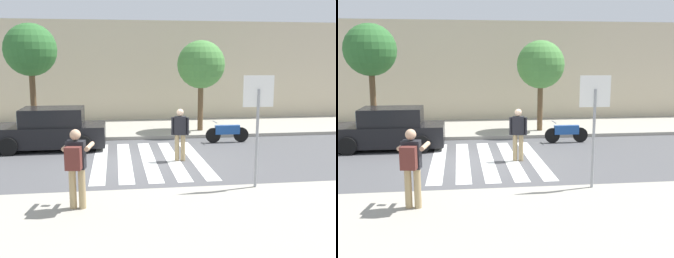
{
  "view_description": "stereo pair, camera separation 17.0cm",
  "coord_description": "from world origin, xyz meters",
  "views": [
    {
      "loc": [
        -1.06,
        -12.52,
        3.28
      ],
      "look_at": [
        0.6,
        -0.2,
        1.1
      ],
      "focal_mm": 42.0,
      "sensor_mm": 36.0,
      "label": 1
    },
    {
      "loc": [
        -0.89,
        -12.54,
        3.28
      ],
      "look_at": [
        0.6,
        -0.2,
        1.1
      ],
      "focal_mm": 42.0,
      "sensor_mm": 36.0,
      "label": 2
    }
  ],
  "objects": [
    {
      "name": "sidewalk_near",
      "position": [
        0.0,
        -6.2,
        0.07
      ],
      "size": [
        60.0,
        6.0,
        0.14
      ],
      "primitive_type": "cube",
      "color": "#9E998C",
      "rests_on": "ground"
    },
    {
      "name": "parked_car_black",
      "position": [
        -3.47,
        2.3,
        0.73
      ],
      "size": [
        4.1,
        1.92,
        1.55
      ],
      "color": "black",
      "rests_on": "ground"
    },
    {
      "name": "street_tree_west",
      "position": [
        -4.41,
        4.21,
        3.66
      ],
      "size": [
        2.12,
        2.12,
        4.62
      ],
      "color": "brown",
      "rests_on": "sidewalk_far"
    },
    {
      "name": "crosswalk_stripe_0",
      "position": [
        -1.6,
        0.2,
        0.0
      ],
      "size": [
        0.44,
        5.2,
        0.01
      ],
      "primitive_type": "cube",
      "color": "silver",
      "rests_on": "ground"
    },
    {
      "name": "crosswalk_stripe_2",
      "position": [
        0.0,
        0.2,
        0.0
      ],
      "size": [
        0.44,
        5.2,
        0.01
      ],
      "primitive_type": "cube",
      "color": "silver",
      "rests_on": "ground"
    },
    {
      "name": "crosswalk_stripe_3",
      "position": [
        0.8,
        0.2,
        0.0
      ],
      "size": [
        0.44,
        5.2,
        0.01
      ],
      "primitive_type": "cube",
      "color": "silver",
      "rests_on": "ground"
    },
    {
      "name": "crosswalk_stripe_1",
      "position": [
        -0.8,
        0.2,
        0.0
      ],
      "size": [
        0.44,
        5.2,
        0.01
      ],
      "primitive_type": "cube",
      "color": "silver",
      "rests_on": "ground"
    },
    {
      "name": "pedestrian_crossing",
      "position": [
        1.02,
        -0.05,
        0.97
      ],
      "size": [
        0.57,
        0.31,
        1.72
      ],
      "color": "tan",
      "rests_on": "ground"
    },
    {
      "name": "street_tree_center",
      "position": [
        2.74,
        4.73,
        3.07
      ],
      "size": [
        2.12,
        2.12,
        4.02
      ],
      "color": "brown",
      "rests_on": "sidewalk_far"
    },
    {
      "name": "motorcycle",
      "position": [
        3.39,
        2.6,
        0.41
      ],
      "size": [
        1.76,
        0.6,
        0.87
      ],
      "color": "black",
      "rests_on": "ground"
    },
    {
      "name": "ground_plane",
      "position": [
        0.0,
        0.0,
        0.0
      ],
      "size": [
        120.0,
        120.0,
        0.0
      ],
      "primitive_type": "plane",
      "color": "#4C4C4F"
    },
    {
      "name": "stop_sign",
      "position": [
        2.38,
        -3.4,
        2.17
      ],
      "size": [
        0.76,
        0.08,
        2.78
      ],
      "color": "gray",
      "rests_on": "sidewalk_near"
    },
    {
      "name": "sidewalk_far",
      "position": [
        0.0,
        6.0,
        0.07
      ],
      "size": [
        60.0,
        4.8,
        0.14
      ],
      "primitive_type": "cube",
      "color": "#9E998C",
      "rests_on": "ground"
    },
    {
      "name": "building_facade_far",
      "position": [
        0.0,
        10.4,
        2.66
      ],
      "size": [
        56.0,
        4.0,
        5.33
      ],
      "primitive_type": "cube",
      "color": "beige",
      "rests_on": "ground"
    },
    {
      "name": "photographer_with_backpack",
      "position": [
        -1.91,
        -4.32,
        1.17
      ],
      "size": [
        0.66,
        0.9,
        1.72
      ],
      "color": "tan",
      "rests_on": "sidewalk_near"
    },
    {
      "name": "crosswalk_stripe_4",
      "position": [
        1.6,
        0.2,
        0.0
      ],
      "size": [
        0.44,
        5.2,
        0.01
      ],
      "primitive_type": "cube",
      "color": "silver",
      "rests_on": "ground"
    }
  ]
}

